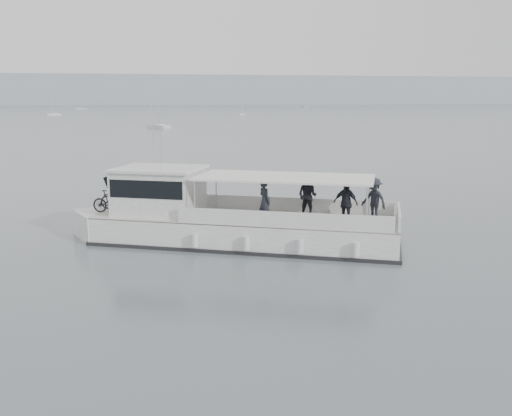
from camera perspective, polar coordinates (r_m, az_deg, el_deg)
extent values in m
plane|color=#535C62|center=(27.23, 4.34, -2.52)|extent=(1400.00, 1400.00, 0.00)
cube|color=#939EA8|center=(585.62, -10.57, 11.49)|extent=(1400.00, 90.00, 28.00)
cube|color=white|center=(25.04, -1.12, -2.53)|extent=(13.45, 8.55, 1.43)
cube|color=white|center=(27.35, -14.63, -1.73)|extent=(3.26, 3.26, 1.43)
cube|color=beige|center=(24.88, -1.13, -0.93)|extent=(13.45, 8.55, 0.07)
cube|color=black|center=(25.15, -1.12, -3.50)|extent=(13.71, 8.76, 0.20)
cube|color=white|center=(26.06, 3.98, 0.32)|extent=(8.06, 3.66, 0.66)
cube|color=white|center=(22.79, 2.66, -1.20)|extent=(8.06, 3.66, 0.66)
cube|color=white|center=(24.11, 14.09, -0.85)|extent=(1.52, 3.25, 0.66)
cube|color=white|center=(25.93, -9.64, 1.62)|extent=(4.41, 4.13, 1.97)
cube|color=black|center=(26.60, -13.04, 2.08)|extent=(1.67, 2.76, 1.27)
cube|color=black|center=(25.88, -9.66, 2.33)|extent=(4.23, 4.08, 0.77)
cube|color=white|center=(25.78, -9.71, 3.90)|extent=(4.70, 4.42, 0.11)
cube|color=white|center=(24.21, 2.89, 3.07)|extent=(8.15, 6.03, 0.09)
cylinder|color=silver|center=(23.76, -6.15, 0.66)|extent=(0.09, 0.09, 1.81)
cylinder|color=silver|center=(26.64, -4.00, 1.81)|extent=(0.09, 0.09, 1.81)
cylinder|color=silver|center=(22.50, 11.02, -0.06)|extent=(0.09, 0.09, 1.81)
cylinder|color=silver|center=(25.52, 11.26, 1.22)|extent=(0.09, 0.09, 1.81)
cylinder|color=silver|center=(26.82, -10.31, 7.21)|extent=(0.04, 0.04, 2.85)
cylinder|color=silver|center=(24.79, -9.54, 6.43)|extent=(0.04, 0.04, 2.41)
cylinder|color=silver|center=(23.69, -6.13, -3.24)|extent=(0.35, 0.35, 0.55)
cylinder|color=silver|center=(23.08, -0.96, -3.55)|extent=(0.35, 0.35, 0.55)
cylinder|color=silver|center=(22.67, 4.44, -3.85)|extent=(0.35, 0.35, 0.55)
cylinder|color=silver|center=(22.47, 10.00, -4.12)|extent=(0.35, 0.35, 0.55)
imported|color=black|center=(27.30, -13.51, 0.88)|extent=(1.99, 1.36, 0.99)
imported|color=black|center=(26.53, -14.35, 0.62)|extent=(1.78, 1.15, 1.04)
imported|color=#21242D|center=(23.52, 0.87, 0.66)|extent=(0.62, 0.77, 1.84)
imported|color=#21242D|center=(24.97, 5.16, 1.22)|extent=(1.13, 1.12, 1.84)
imported|color=#21242D|center=(23.40, 8.95, 0.47)|extent=(1.06, 1.10, 1.84)
imported|color=#21242D|center=(24.43, 11.70, 0.82)|extent=(1.20, 1.37, 1.84)
cube|color=white|center=(229.53, -19.69, 8.79)|extent=(6.05, 6.78, 0.75)
cube|color=white|center=(229.52, -19.69, 8.87)|extent=(3.02, 3.10, 0.45)
cylinder|color=silver|center=(229.46, -19.75, 9.81)|extent=(0.08, 0.08, 7.61)
cube|color=white|center=(352.68, -17.09, 9.47)|extent=(6.71, 3.29, 0.75)
cube|color=white|center=(352.68, -17.10, 9.52)|extent=(2.56, 2.21, 0.45)
cylinder|color=silver|center=(352.64, -17.13, 10.09)|extent=(0.08, 0.08, 7.07)
cube|color=white|center=(422.94, 4.80, 10.07)|extent=(4.17, 5.51, 0.75)
cube|color=white|center=(422.93, 4.80, 10.11)|extent=(2.24, 2.38, 0.45)
cube|color=white|center=(210.72, -1.37, 9.28)|extent=(2.92, 6.63, 0.75)
cube|color=white|center=(210.71, -1.37, 9.37)|extent=(2.09, 2.47, 0.45)
cylinder|color=silver|center=(210.64, -1.37, 10.32)|extent=(0.08, 0.08, 7.04)
cube|color=white|center=(124.88, -9.72, 8.00)|extent=(4.98, 5.95, 0.75)
cube|color=white|center=(124.86, -9.72, 8.15)|extent=(2.56, 2.66, 0.45)
cylinder|color=silver|center=(124.76, -9.77, 9.64)|extent=(0.08, 0.08, 6.53)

